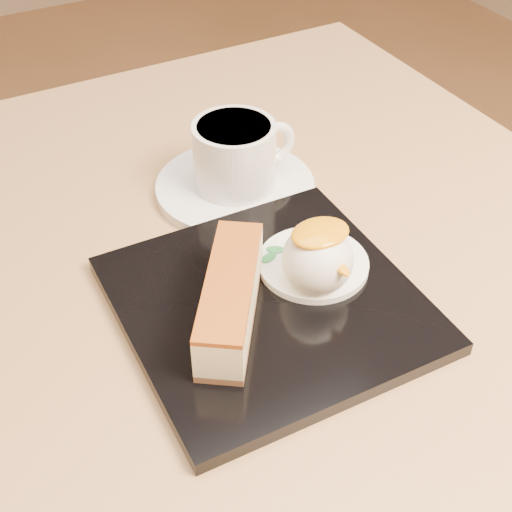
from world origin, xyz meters
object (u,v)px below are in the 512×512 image
table (208,415)px  dessert_plate (268,304)px  cheesecake (230,298)px  ice_cream_scoop (318,259)px  coffee_cup (236,154)px  saucer (235,187)px

table → dessert_plate: dessert_plate is taller
cheesecake → table: bearing=42.5°
ice_cream_scoop → coffee_cup: 0.16m
table → saucer: size_ratio=5.33×
saucer → dessert_plate: bearing=-108.0°
dessert_plate → saucer: dessert_plate is taller
table → dessert_plate: bearing=-43.3°
cheesecake → saucer: 0.18m
dessert_plate → ice_cream_scoop: bearing=-7.1°
dessert_plate → coffee_cup: coffee_cup is taller
dessert_plate → ice_cream_scoop: (0.04, -0.01, 0.03)m
table → ice_cream_scoop: 0.22m
dessert_plate → saucer: 0.16m
ice_cream_scoop → cheesecake: bearing=180.0°
ice_cream_scoop → coffee_cup: size_ratio=0.54×
ice_cream_scoop → coffee_cup: bearing=85.9°
table → saucer: (0.09, 0.11, 0.16)m
table → saucer: 0.22m
cheesecake → ice_cream_scoop: (0.07, 0.00, 0.01)m
ice_cream_scoop → coffee_cup: coffee_cup is taller
ice_cream_scoop → saucer: ice_cream_scoop is taller
saucer → ice_cream_scoop: bearing=-93.4°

